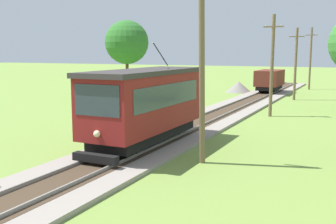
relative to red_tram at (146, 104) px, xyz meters
The scene contains 8 objects.
red_tram is the anchor object (origin of this frame).
freight_car 28.86m from the red_tram, 90.01° to the left, with size 2.40×5.20×2.31m.
utility_pole_near_tram 4.29m from the red_tram, 23.71° to the right, with size 1.40×0.63×8.45m.
utility_pole_mid 13.22m from the red_tram, 74.94° to the left, with size 1.40×0.44×7.28m.
utility_pole_far 24.27m from the red_tram, 81.91° to the left, with size 1.40×0.44×6.93m.
utility_pole_distant 36.26m from the red_tram, 84.60° to the left, with size 1.40×0.25×7.57m.
gravel_pile 29.21m from the red_tram, 96.99° to the left, with size 3.04×3.04×1.25m, color gray.
tree_left_far 23.52m from the red_tram, 123.28° to the left, with size 4.48×4.48×7.86m.
Camera 1 is at (9.32, -1.09, 4.66)m, focal length 43.69 mm.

